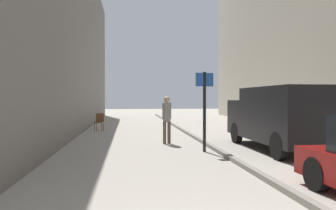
% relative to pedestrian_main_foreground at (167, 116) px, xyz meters
% --- Properties ---
extents(ground_plane, '(80.00, 80.00, 0.00)m').
position_rel_pedestrian_main_foreground_xyz_m(ground_plane, '(-0.17, 1.74, -1.05)').
color(ground_plane, '#A8A093').
extents(building_facade_left, '(2.99, 40.00, 10.28)m').
position_rel_pedestrian_main_foreground_xyz_m(building_facade_left, '(-5.27, 1.74, 4.09)').
color(building_facade_left, slate).
rests_on(building_facade_left, ground_plane).
extents(kerb_strip, '(0.16, 40.00, 0.12)m').
position_rel_pedestrian_main_foreground_xyz_m(kerb_strip, '(1.41, 1.74, -0.99)').
color(kerb_strip, gray).
rests_on(kerb_strip, ground_plane).
extents(pedestrian_main_foreground, '(0.36, 0.24, 1.81)m').
position_rel_pedestrian_main_foreground_xyz_m(pedestrian_main_foreground, '(0.00, 0.00, 0.00)').
color(pedestrian_main_foreground, brown).
rests_on(pedestrian_main_foreground, ground_plane).
extents(delivery_van, '(2.01, 5.22, 2.11)m').
position_rel_pedestrian_main_foreground_xyz_m(delivery_van, '(3.61, -2.01, 0.10)').
color(delivery_van, black).
rests_on(delivery_van, ground_plane).
extents(street_sign_post, '(0.60, 0.10, 2.60)m').
position_rel_pedestrian_main_foreground_xyz_m(street_sign_post, '(0.99, -2.07, 0.50)').
color(street_sign_post, black).
rests_on(street_sign_post, ground_plane).
extents(cafe_chair_near_window, '(0.52, 0.52, 0.94)m').
position_rel_pedestrian_main_foreground_xyz_m(cafe_chair_near_window, '(-2.99, 5.40, -0.50)').
color(cafe_chair_near_window, brown).
rests_on(cafe_chair_near_window, ground_plane).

